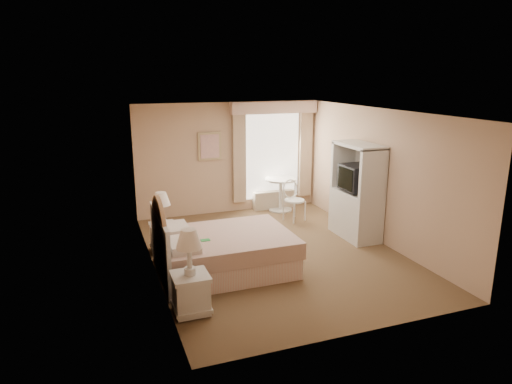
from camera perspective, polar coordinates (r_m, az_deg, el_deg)
name	(u,v)px	position (r m, az deg, el deg)	size (l,w,h in m)	color
room	(275,185)	(7.82, 2.43, 0.85)	(4.21, 5.51, 2.51)	brown
window	(274,152)	(10.60, 2.20, 5.00)	(2.05, 0.22, 2.51)	white
framed_art	(210,146)	(10.16, -5.81, 5.71)	(0.52, 0.04, 0.62)	tan
bed	(219,251)	(7.40, -4.59, -7.36)	(2.11, 1.62, 1.44)	#DA9E8E
nightstand_near	(190,283)	(6.17, -8.19, -11.16)	(0.48, 0.48, 1.16)	silver
nightstand_far	(163,230)	(8.32, -11.58, -4.64)	(0.45, 0.45, 1.08)	silver
round_table	(281,189)	(10.57, 3.09, 0.35)	(0.72, 0.72, 0.76)	silver
cafe_chair	(293,197)	(9.90, 4.61, -0.61)	(0.54, 0.54, 0.89)	silver
armoire	(357,199)	(9.00, 12.45, -0.85)	(0.55, 1.11, 1.84)	silver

